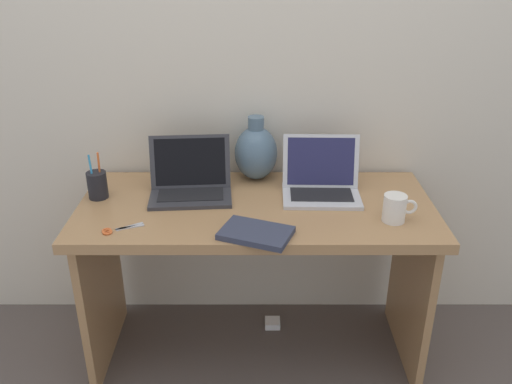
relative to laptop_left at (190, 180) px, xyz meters
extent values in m
plane|color=#564C47|center=(0.26, -0.09, -0.78)|extent=(6.00, 6.00, 0.00)
cube|color=beige|center=(0.26, 0.25, 0.42)|extent=(4.40, 0.04, 2.40)
cube|color=#AD7F51|center=(0.26, -0.09, -0.08)|extent=(1.36, 0.61, 0.04)
cube|color=#AD7F51|center=(-0.38, -0.09, -0.44)|extent=(0.03, 0.52, 0.68)
cube|color=#AD7F51|center=(0.90, -0.09, -0.44)|extent=(0.03, 0.52, 0.68)
cube|color=#333338|center=(0.00, -0.04, -0.05)|extent=(0.33, 0.24, 0.01)
cube|color=black|center=(0.00, -0.04, -0.04)|extent=(0.26, 0.15, 0.00)
cube|color=#333338|center=(0.00, 0.04, 0.06)|extent=(0.32, 0.08, 0.21)
cube|color=black|center=(0.00, 0.04, 0.06)|extent=(0.28, 0.07, 0.19)
cube|color=silver|center=(0.52, -0.04, -0.05)|extent=(0.31, 0.23, 0.01)
cube|color=black|center=(0.52, -0.04, -0.04)|extent=(0.24, 0.14, 0.00)
cube|color=silver|center=(0.52, 0.05, 0.06)|extent=(0.30, 0.07, 0.21)
cube|color=#23234C|center=(0.52, 0.05, 0.06)|extent=(0.27, 0.06, 0.19)
ellipsoid|color=slate|center=(0.26, 0.15, 0.05)|extent=(0.18, 0.18, 0.23)
cylinder|color=slate|center=(0.26, 0.15, 0.18)|extent=(0.07, 0.07, 0.05)
cube|color=#33384C|center=(0.26, -0.34, -0.05)|extent=(0.28, 0.23, 0.02)
cylinder|color=white|center=(0.76, -0.23, -0.01)|extent=(0.08, 0.08, 0.10)
torus|color=white|center=(0.81, -0.23, -0.01)|extent=(0.06, 0.01, 0.06)
cylinder|color=black|center=(-0.36, -0.04, -0.01)|extent=(0.08, 0.08, 0.11)
cylinder|color=orange|center=(-0.35, -0.03, 0.05)|extent=(0.02, 0.02, 0.16)
cylinder|color=#338CBF|center=(-0.37, -0.04, 0.05)|extent=(0.02, 0.03, 0.15)
cube|color=#B7B7BC|center=(-0.19, -0.28, -0.06)|extent=(0.09, 0.06, 0.00)
cube|color=#B7B7BC|center=(-0.19, -0.28, -0.06)|extent=(0.10, 0.05, 0.00)
torus|color=orange|center=(-0.26, -0.32, -0.06)|extent=(0.03, 0.04, 0.01)
torus|color=orange|center=(-0.26, -0.31, -0.06)|extent=(0.03, 0.03, 0.01)
cube|color=white|center=(0.34, 0.07, -0.77)|extent=(0.07, 0.07, 0.03)
camera|label=1|loc=(0.26, -1.95, 0.87)|focal=37.94mm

